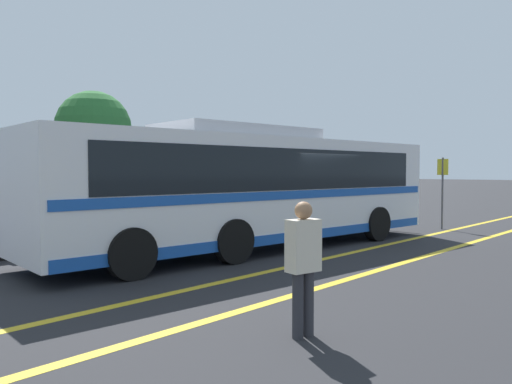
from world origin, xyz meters
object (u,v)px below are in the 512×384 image
(transit_bus, at_px, (256,186))
(parked_car_1, at_px, (35,224))
(bus_stop_sign, at_px, (442,184))
(tree_1, at_px, (93,129))
(pedestrian_0, at_px, (303,260))

(transit_bus, height_order, parked_car_1, transit_bus)
(bus_stop_sign, xyz_separation_m, tree_1, (-7.68, 10.13, 2.03))
(pedestrian_0, bearing_deg, transit_bus, -121.00)
(tree_1, bearing_deg, parked_car_1, -133.98)
(pedestrian_0, distance_m, bus_stop_sign, 12.92)
(transit_bus, height_order, bus_stop_sign, transit_bus)
(tree_1, bearing_deg, transit_bus, -90.41)
(pedestrian_0, xyz_separation_m, bus_stop_sign, (12.47, 3.34, 0.63))
(pedestrian_0, relative_size, bus_stop_sign, 0.67)
(tree_1, bearing_deg, pedestrian_0, -109.57)
(pedestrian_0, distance_m, tree_1, 14.54)
(transit_bus, relative_size, bus_stop_sign, 4.88)
(bus_stop_sign, height_order, tree_1, tree_1)
(parked_car_1, relative_size, tree_1, 0.84)
(parked_car_1, xyz_separation_m, bus_stop_sign, (11.74, -5.93, 0.90))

